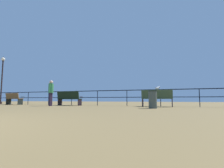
% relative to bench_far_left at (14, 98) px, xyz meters
% --- Properties ---
extents(pier_railing, '(23.27, 0.05, 1.04)m').
position_rel_bench_far_left_xyz_m(pier_railing, '(8.20, 0.68, 0.25)').
color(pier_railing, black).
rests_on(pier_railing, ground_plane).
extents(bench_far_left, '(1.55, 0.75, 0.93)m').
position_rel_bench_far_left_xyz_m(bench_far_left, '(0.00, 0.00, 0.00)').
color(bench_far_left, brown).
rests_on(bench_far_left, ground_plane).
extents(bench_near_left, '(1.73, 0.68, 0.98)m').
position_rel_bench_far_left_xyz_m(bench_near_left, '(5.28, -0.01, 0.01)').
color(bench_near_left, black).
rests_on(bench_near_left, ground_plane).
extents(bench_near_right, '(1.73, 0.64, 0.96)m').
position_rel_bench_far_left_xyz_m(bench_near_right, '(11.21, -0.00, 0.02)').
color(bench_near_right, '#34492F').
rests_on(bench_near_right, ground_plane).
extents(lamppost_left, '(0.32, 0.32, 4.45)m').
position_rel_bench_far_left_xyz_m(lamppost_left, '(-2.76, 0.93, 2.04)').
color(lamppost_left, black).
rests_on(lamppost_left, ground_plane).
extents(person_by_bench, '(0.32, 0.52, 1.65)m').
position_rel_bench_far_left_xyz_m(person_by_bench, '(4.67, -1.13, 0.42)').
color(person_by_bench, '#291D30').
rests_on(person_by_bench, ground_plane).
extents(seagull_on_rail, '(0.36, 0.29, 0.19)m').
position_rel_bench_far_left_xyz_m(seagull_on_rail, '(11.21, 0.69, 0.60)').
color(seagull_on_rail, silver).
rests_on(seagull_on_rail, pier_railing).
extents(trash_bin, '(0.40, 0.40, 0.83)m').
position_rel_bench_far_left_xyz_m(trash_bin, '(11.17, -1.85, -0.11)').
color(trash_bin, '#404942').
rests_on(trash_bin, ground_plane).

